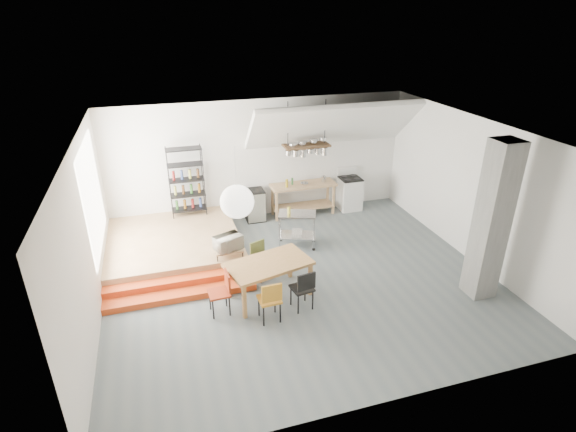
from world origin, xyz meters
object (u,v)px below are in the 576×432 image
object	(u,v)px
stove	(349,193)
mini_fridge	(255,205)
rolling_cart	(297,225)
dining_table	(269,266)

from	to	relation	value
stove	mini_fridge	xyz separation A→B (m)	(-2.76, 0.04, -0.05)
rolling_cart	dining_table	bearing A→B (deg)	-102.57
dining_table	mini_fridge	world-z (taller)	mini_fridge
dining_table	mini_fridge	size ratio (longest dim) A/B	2.08
rolling_cart	mini_fridge	world-z (taller)	rolling_cart
dining_table	mini_fridge	bearing A→B (deg)	67.16
stove	rolling_cart	distance (m)	2.74
dining_table	rolling_cart	xyz separation A→B (m)	(1.18, 1.82, -0.12)
stove	mini_fridge	world-z (taller)	stove
stove	mini_fridge	bearing A→B (deg)	179.09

